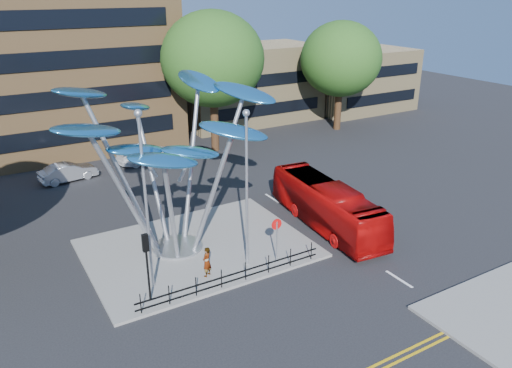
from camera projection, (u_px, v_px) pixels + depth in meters
ground at (269, 297)px, 23.74m from camera, size 120.00×120.00×0.00m
traffic_island at (198, 248)px, 28.04m from camera, size 12.00×9.00×0.15m
low_building_near at (248, 84)px, 53.83m from camera, size 15.00×8.00×8.00m
low_building_far at (359, 80)px, 59.04m from camera, size 12.00×8.00×7.00m
tree_right at (213, 59)px, 42.16m from camera, size 8.80×8.80×12.11m
tree_far at (341, 59)px, 49.12m from camera, size 8.00×8.00×10.81m
leaf_sculpture at (168, 131)px, 25.57m from camera, size 12.72×9.54×9.51m
street_lamp_left at (145, 188)px, 22.44m from camera, size 0.36×0.36×8.80m
street_lamp_right at (247, 176)px, 24.50m from camera, size 0.36×0.36×8.30m
traffic_light_island at (146, 253)px, 22.41m from camera, size 0.28×0.18×3.42m
no_entry_sign_island at (277, 233)px, 26.03m from camera, size 0.60×0.10×2.45m
pedestrian_railing_front at (234, 277)px, 24.43m from camera, size 10.00×0.06×1.00m
red_bus at (326, 205)px, 30.39m from camera, size 3.31×10.15×2.78m
pedestrian at (207, 262)px, 24.96m from camera, size 0.70×0.64×1.60m
parked_car_mid at (68, 172)px, 37.75m from camera, size 4.41×2.12×1.39m
parked_car_right at (147, 153)px, 41.82m from camera, size 5.34×2.75×1.48m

